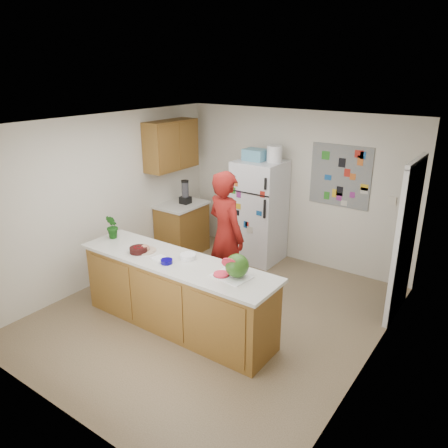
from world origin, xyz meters
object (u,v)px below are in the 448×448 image
Objects in this scene: refrigerator at (259,212)px; person at (226,236)px; watermelon at (237,266)px; cherry_bowl at (139,250)px.

person reaches higher than refrigerator.
refrigerator is 6.40× the size of watermelon.
watermelon is at bearing -64.56° from refrigerator.
person is at bearing 130.46° from watermelon.
refrigerator is 2.49m from cherry_bowl.
refrigerator reaches higher than watermelon.
person reaches higher than cherry_bowl.
watermelon is at bearing 148.59° from person.
watermelon is 1.19× the size of cherry_bowl.
watermelon reaches higher than cherry_bowl.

